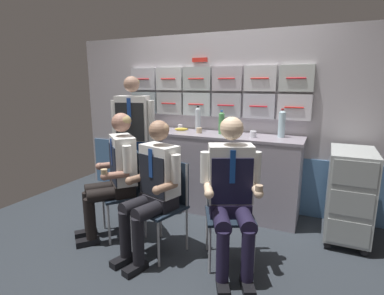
{
  "coord_description": "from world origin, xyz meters",
  "views": [
    {
      "loc": [
        1.24,
        -2.24,
        1.55
      ],
      "look_at": [
        0.02,
        0.47,
        0.91
      ],
      "focal_mm": 27.99,
      "sensor_mm": 36.0,
      "label": 1
    }
  ],
  "objects": [
    {
      "name": "crew_member_standing",
      "position": [
        -0.81,
        0.63,
        0.96
      ],
      "size": [
        0.5,
        0.33,
        1.63
      ],
      "color": "black",
      "rests_on": "ground"
    },
    {
      "name": "sparkling_bottle_green",
      "position": [
        0.11,
        1.1,
        1.09
      ],
      "size": [
        0.07,
        0.07,
        0.28
      ],
      "color": "#51A057",
      "rests_on": "galley_counter"
    },
    {
      "name": "folding_chair_left",
      "position": [
        -0.54,
        0.18,
        0.52
      ],
      "size": [
        0.56,
        0.56,
        0.84
      ],
      "color": "#A8AAAF",
      "rests_on": "ground"
    },
    {
      "name": "water_bottle_tall",
      "position": [
        -0.22,
        1.18,
        1.11
      ],
      "size": [
        0.07,
        0.07,
        0.32
      ],
      "color": "silver",
      "rests_on": "galley_counter"
    },
    {
      "name": "water_bottle_blue_cap",
      "position": [
        0.79,
        1.17,
        1.11
      ],
      "size": [
        0.08,
        0.08,
        0.32
      ],
      "color": "silver",
      "rests_on": "galley_counter"
    },
    {
      "name": "crew_member_near_trolley",
      "position": [
        0.58,
        0.02,
        0.71
      ],
      "size": [
        0.58,
        0.7,
        1.28
      ],
      "color": "black",
      "rests_on": "ground"
    },
    {
      "name": "galley_bulkhead",
      "position": [
        -0.01,
        1.37,
        1.08
      ],
      "size": [
        4.2,
        0.14,
        2.15
      ],
      "color": "#B8B2B8",
      "rests_on": "ground"
    },
    {
      "name": "ground",
      "position": [
        0.0,
        0.0,
        -0.02
      ],
      "size": [
        4.8,
        4.8,
        0.04
      ],
      "primitive_type": "cube",
      "color": "#2A2F36"
    },
    {
      "name": "coffee_cup_spare",
      "position": [
        -0.15,
        1.05,
        0.99
      ],
      "size": [
        0.07,
        0.07,
        0.06
      ],
      "color": "tan",
      "rests_on": "galley_counter"
    },
    {
      "name": "paper_cup_tan",
      "position": [
        -0.5,
        1.24,
        0.99
      ],
      "size": [
        0.06,
        0.06,
        0.06
      ],
      "color": "white",
      "rests_on": "galley_counter"
    },
    {
      "name": "paper_cup_blue",
      "position": [
        -0.75,
        1.14,
        1.0
      ],
      "size": [
        0.06,
        0.06,
        0.09
      ],
      "color": "tan",
      "rests_on": "galley_counter"
    },
    {
      "name": "folding_chair_near_trolley",
      "position": [
        0.51,
        0.16,
        0.52
      ],
      "size": [
        0.53,
        0.53,
        0.84
      ],
      "color": "#A8AAAF",
      "rests_on": "ground"
    },
    {
      "name": "folding_chair_center",
      "position": [
        -0.06,
        0.06,
        0.52
      ],
      "size": [
        0.5,
        0.5,
        0.84
      ],
      "color": "#A8AAAF",
      "rests_on": "ground"
    },
    {
      "name": "service_trolley",
      "position": [
        1.51,
        0.94,
        0.49
      ],
      "size": [
        0.4,
        0.65,
        0.92
      ],
      "color": "black",
      "rests_on": "ground"
    },
    {
      "name": "espresso_cup_small",
      "position": [
        0.51,
        1.02,
        0.99
      ],
      "size": [
        0.07,
        0.07,
        0.07
      ],
      "color": "white",
      "rests_on": "galley_counter"
    },
    {
      "name": "snack_banana",
      "position": [
        -0.42,
        1.11,
        0.98
      ],
      "size": [
        0.17,
        0.1,
        0.04
      ],
      "color": "yellow",
      "rests_on": "galley_counter"
    },
    {
      "name": "galley_counter",
      "position": [
        0.1,
        1.09,
        0.48
      ],
      "size": [
        1.92,
        0.53,
        0.96
      ],
      "color": "#9F97A4",
      "rests_on": "ground"
    },
    {
      "name": "crew_member_center",
      "position": [
        -0.11,
        -0.09,
        0.68
      ],
      "size": [
        0.5,
        0.65,
        1.23
      ],
      "color": "black",
      "rests_on": "ground"
    },
    {
      "name": "crew_member_left",
      "position": [
        -0.64,
        0.06,
        0.7
      ],
      "size": [
        0.64,
        0.66,
        1.27
      ],
      "color": "black",
      "rests_on": "ground"
    }
  ]
}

